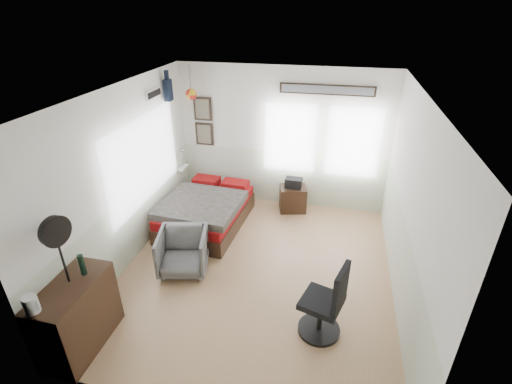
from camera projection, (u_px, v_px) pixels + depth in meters
ground_plane at (257, 271)px, 5.70m from camera, size 4.00×4.50×0.01m
room_shell at (254, 170)px, 5.13m from camera, size 4.02×4.52×2.71m
wall_decor at (220, 100)px, 6.63m from camera, size 3.55×1.32×1.44m
bed at (206, 211)px, 6.74m from camera, size 1.42×1.91×0.58m
dresser at (77, 316)px, 4.29m from camera, size 0.48×1.00×0.90m
armchair at (183, 252)px, 5.58m from camera, size 0.85×0.86×0.66m
nightstand at (293, 199)px, 7.23m from camera, size 0.58×0.50×0.50m
task_chair at (326, 307)px, 4.44m from camera, size 0.58×0.58×1.05m
kettle at (31, 304)px, 3.71m from camera, size 0.17×0.15×0.19m
bottle at (82, 265)px, 4.20m from camera, size 0.07×0.07×0.26m
stand_fan at (55, 232)px, 3.85m from camera, size 0.16×0.35×0.85m
black_bag at (294, 183)px, 7.08m from camera, size 0.32×0.21×0.19m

